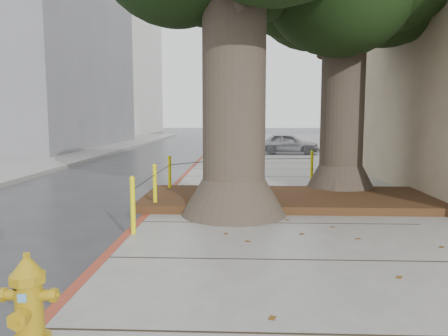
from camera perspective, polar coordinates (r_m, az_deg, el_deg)
The scene contains 10 objects.
ground at distance 6.01m, azimuth 3.69°, elevation -13.15°, with size 140.00×140.00×0.00m, color #28282B.
sidewalk_far at distance 36.22m, azimuth 12.16°, elevation 3.55°, with size 16.00×20.00×0.15m, color slate.
curb_red at distance 8.59m, azimuth -10.26°, elevation -6.59°, with size 0.14×26.00×0.16m, color maroon.
planter_bed at distance 9.77m, azimuth 8.48°, elevation -3.99°, with size 6.40×2.60×0.16m, color black.
building_far_grey at distance 31.63m, azimuth -26.42°, elevation 13.30°, with size 12.00×16.00×12.00m, color slate.
building_far_white at distance 53.65m, azimuth -16.34°, elevation 12.39°, with size 12.00×18.00×15.00m, color silver.
bollard_ring at distance 10.14m, azimuth -1.74°, elevation -1.04°, with size 3.79×5.39×0.95m.
fire_hydrant at distance 4.10m, azimuth -24.17°, elevation -15.52°, with size 0.41×0.37×0.79m.
car_silver at distance 24.19m, azimuth 8.37°, elevation 3.22°, with size 1.33×3.30×1.12m, color #B9B9BE.
car_dark at distance 25.78m, azimuth -26.02°, elevation 3.03°, with size 1.84×4.52×1.31m, color black.
Camera 1 is at (-0.14, -5.65, 2.05)m, focal length 35.00 mm.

